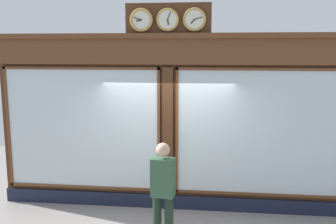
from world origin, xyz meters
The scene contains 2 objects.
shop_facade centered at (0.00, -0.13, 1.73)m, with size 6.87×0.42×3.97m.
pedestrian centered at (-0.08, 1.41, 0.93)m, with size 0.39×0.27×1.69m.
Camera 1 is at (-0.80, 7.01, 3.12)m, focal length 40.01 mm.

